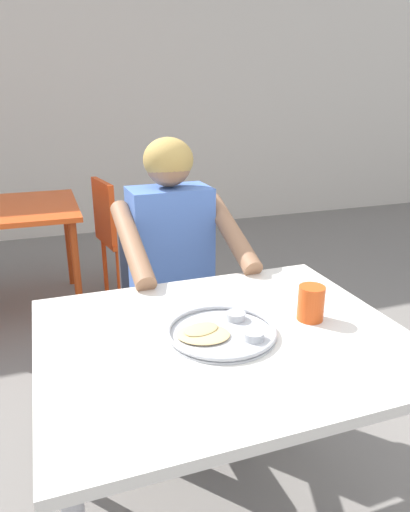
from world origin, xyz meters
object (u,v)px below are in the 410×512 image
diner_foreground (177,262)px  chair_red_right (122,231)px  chair_foreground (164,294)px  table_background_red (15,220)px  thali_tray (221,331)px  table_foreground (224,360)px  drinking_cup (311,302)px

diner_foreground → chair_red_right: diner_foreground is taller
diner_foreground → chair_red_right: size_ratio=1.45×
chair_foreground → table_background_red: (-0.68, 1.11, 0.14)m
diner_foreground → thali_tray: bearing=-95.6°
table_foreground → thali_tray: size_ratio=3.28×
chair_foreground → diner_foreground: size_ratio=0.69×
table_foreground → thali_tray: 0.09m
table_background_red → table_foreground: bearing=-72.7°
drinking_cup → table_background_red: (-0.91, 2.01, -0.18)m
chair_foreground → diner_foreground: (0.00, -0.22, 0.24)m
chair_foreground → table_background_red: chair_foreground is taller
chair_red_right → thali_tray: bearing=-91.5°
thali_tray → diner_foreground: (0.07, 0.68, -0.03)m
thali_tray → drinking_cup: (0.29, 0.00, 0.05)m
chair_foreground → chair_red_right: same height
thali_tray → drinking_cup: size_ratio=2.93×
drinking_cup → chair_red_right: drinking_cup is taller
table_foreground → diner_foreground: (0.06, 0.68, 0.06)m
thali_tray → table_background_red: size_ratio=0.36×
table_background_red → thali_tray: bearing=-72.9°
chair_foreground → chair_red_right: 1.12m
thali_tray → chair_foreground: 0.94m
chair_red_right → table_background_red: bearing=-179.1°
table_foreground → chair_foreground: (0.05, 0.90, -0.18)m
diner_foreground → table_background_red: 1.50m
table_background_red → diner_foreground: bearing=-62.8°
thali_tray → chair_foreground: chair_foreground is taller
thali_tray → diner_foreground: bearing=84.4°
table_foreground → drinking_cup: size_ratio=9.61×
diner_foreground → table_background_red: bearing=117.2°
thali_tray → table_background_red: 2.11m
chair_foreground → table_background_red: bearing=121.4°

